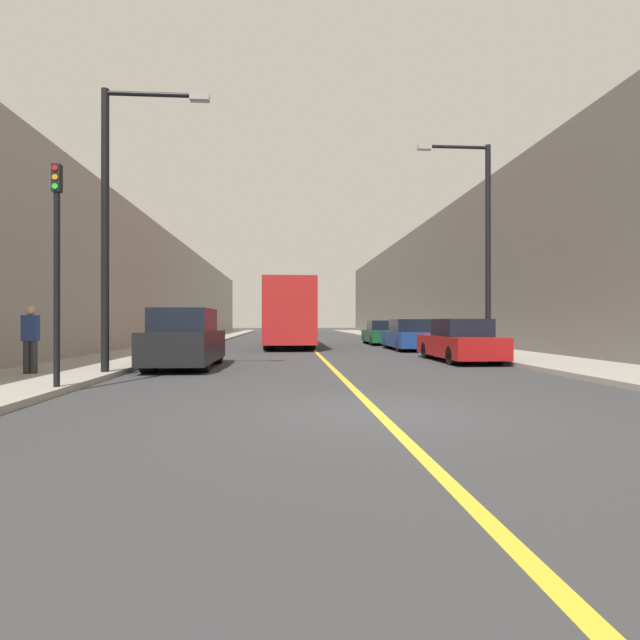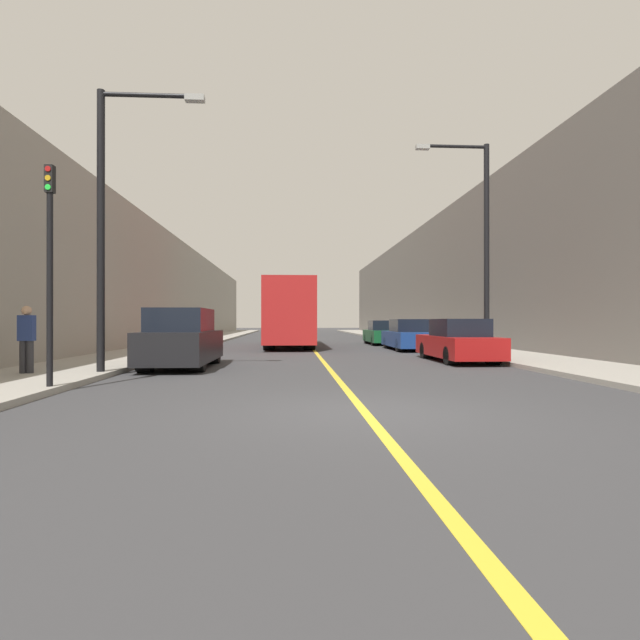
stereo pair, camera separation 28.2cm
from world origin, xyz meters
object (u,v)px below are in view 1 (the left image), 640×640
car_right_far (382,334)px  pedestrian (30,338)px  bus (289,313)px  car_right_near (460,342)px  car_right_mid (409,336)px  parked_suv_left (185,340)px  street_lamp_left (115,209)px  street_lamp_right (482,236)px  traffic_light (57,266)px

car_right_far → pedestrian: bearing=-125.1°
bus → car_right_near: bus is taller
bus → car_right_mid: size_ratio=2.14×
pedestrian → bus: bearing=66.6°
parked_suv_left → bus: bearing=75.1°
bus → pedestrian: bearing=-113.4°
parked_suv_left → car_right_far: (8.99, 14.71, -0.18)m
street_lamp_left → street_lamp_right: size_ratio=0.93×
street_lamp_left → traffic_light: size_ratio=1.65×
bus → parked_suv_left: (-3.28, -12.38, -1.05)m
parked_suv_left → street_lamp_right: size_ratio=0.59×
bus → car_right_mid: (5.94, -3.53, -1.21)m
parked_suv_left → pedestrian: (-3.26, -2.71, 0.16)m
car_right_mid → street_lamp_left: bearing=-133.1°
bus → street_lamp_left: 15.66m
car_right_near → parked_suv_left: bearing=-168.9°
car_right_near → street_lamp_right: 4.10m
bus → car_right_far: bus is taller
car_right_mid → traffic_light: 17.86m
bus → parked_suv_left: size_ratio=2.19×
car_right_far → pedestrian: pedestrian is taller
street_lamp_left → traffic_light: bearing=-93.0°
street_lamp_right → car_right_far: bearing=96.2°
parked_suv_left → car_right_near: size_ratio=0.97×
car_right_mid → street_lamp_left: size_ratio=0.66×
parked_suv_left → street_lamp_left: bearing=-118.6°
street_lamp_left → car_right_near: bearing=21.7°
street_lamp_right → pedestrian: (-13.59, -5.11, -3.60)m
car_right_near → street_lamp_left: size_ratio=0.66×
street_lamp_left → street_lamp_right: bearing=22.4°
car_right_near → pedestrian: size_ratio=2.84×
car_right_near → traffic_light: bearing=-146.3°
bus → traffic_light: bearing=-105.0°
traffic_light → street_lamp_left: bearing=87.0°
street_lamp_right → traffic_light: (-11.80, -7.74, -2.08)m
car_right_near → car_right_mid: (-0.06, 7.03, 0.01)m
bus → car_right_near: bearing=-60.4°
bus → parked_suv_left: bearing=-104.9°
traffic_light → pedestrian: 3.54m
parked_suv_left → car_right_mid: size_ratio=0.97×
bus → car_right_far: (5.71, 2.33, -1.23)m
car_right_near → traffic_light: size_ratio=1.09×
pedestrian → street_lamp_right: bearing=20.6°
car_right_near → car_right_mid: size_ratio=1.00×
parked_suv_left → car_right_near: parked_suv_left is taller
car_right_mid → pedestrian: size_ratio=2.83×
car_right_near → pedestrian: (-12.54, -4.52, 0.32)m
traffic_light → pedestrian: traffic_light is taller
parked_suv_left → traffic_light: size_ratio=1.05×
street_lamp_right → pedestrian: bearing=-159.4°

